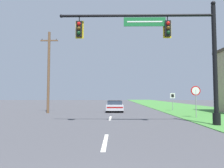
# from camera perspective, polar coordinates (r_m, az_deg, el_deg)

# --- Properties ---
(grass_verge_right) EXTENTS (10.00, 110.00, 0.04)m
(grass_verge_right) POSITION_cam_1_polar(r_m,az_deg,el_deg) (33.35, 18.68, -6.19)
(grass_verge_right) COLOR #428438
(grass_verge_right) RESTS_ON ground
(road_center_line) EXTENTS (0.16, 34.80, 0.01)m
(road_center_line) POSITION_cam_1_polar(r_m,az_deg,el_deg) (23.80, -0.02, -7.61)
(road_center_line) COLOR silver
(road_center_line) RESTS_ON ground
(signal_mast) EXTENTS (9.67, 0.47, 7.53)m
(signal_mast) POSITION_cam_1_polar(r_m,az_deg,el_deg) (12.86, 17.46, 9.61)
(signal_mast) COLOR black
(signal_mast) RESTS_ON grass_verge_right
(car_ahead) EXTENTS (1.86, 4.42, 1.19)m
(car_ahead) POSITION_cam_1_polar(r_m,az_deg,el_deg) (22.66, 0.77, -6.31)
(car_ahead) COLOR black
(car_ahead) RESTS_ON ground
(stop_sign) EXTENTS (0.76, 0.07, 2.50)m
(stop_sign) POSITION_cam_1_polar(r_m,az_deg,el_deg) (17.24, 22.81, -2.77)
(stop_sign) COLOR gray
(stop_sign) RESTS_ON grass_verge_right
(route_sign_post) EXTENTS (0.55, 0.06, 2.03)m
(route_sign_post) POSITION_cam_1_polar(r_m,az_deg,el_deg) (23.97, 16.92, -3.79)
(route_sign_post) COLOR gray
(route_sign_post) RESTS_ON grass_verge_right
(utility_pole_near) EXTENTS (1.80, 0.26, 8.40)m
(utility_pole_near) POSITION_cam_1_polar(r_m,az_deg,el_deg) (21.63, -17.66, 3.67)
(utility_pole_near) COLOR brown
(utility_pole_near) RESTS_ON ground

